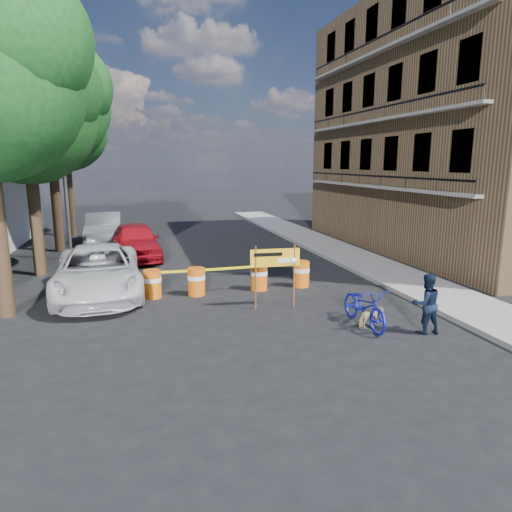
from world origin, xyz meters
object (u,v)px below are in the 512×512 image
barrel_far_left (152,283)px  barrel_mid_right (259,276)px  barrel_far_right (301,273)px  bicycle (365,288)px  sedan_red (136,241)px  barrel_mid_left (196,281)px  pedestrian (426,304)px  detour_sign (282,262)px  sedan_silver (104,229)px  dog (371,317)px  suv_white (98,272)px

barrel_far_left → barrel_mid_right: (3.53, 0.01, 0.00)m
barrel_far_right → bicycle: (0.22, -4.13, 0.57)m
barrel_far_right → barrel_mid_right: bearing=-179.1°
sedan_red → barrel_mid_left: bearing=-79.1°
barrel_mid_left → pedestrian: 7.09m
barrel_mid_left → detour_sign: 3.15m
barrel_far_left → detour_sign: bearing=-29.4°
barrel_mid_left → barrel_far_left: bearing=177.3°
barrel_far_left → sedan_silver: size_ratio=0.18×
barrel_far_right → sedan_red: size_ratio=0.19×
barrel_mid_left → sedan_silver: sedan_silver is taller
bicycle → barrel_far_left: bearing=140.5°
barrel_far_left → dog: 6.88m
barrel_mid_left → barrel_far_right: bearing=1.5°
barrel_far_left → sedan_red: sedan_red is taller
sedan_red → dog: bearing=-66.3°
detour_sign → bicycle: size_ratio=0.91×
barrel_far_right → sedan_red: bearing=130.8°
barrel_mid_left → barrel_mid_right: bearing=1.9°
barrel_far_right → sedan_silver: 12.92m
detour_sign → sedan_silver: (-5.70, 12.88, -0.57)m
barrel_far_left → sedan_red: bearing=94.1°
pedestrian → sedan_silver: bearing=-57.1°
barrel_far_right → pedestrian: pedestrian is taller
sedan_silver → barrel_mid_right: bearing=-63.1°
detour_sign → pedestrian: (2.87, -2.90, -0.62)m
bicycle → suv_white: size_ratio=0.36×
barrel_mid_left → suv_white: size_ratio=0.16×
barrel_far_right → bicycle: bearing=-86.9°
barrel_mid_left → bicycle: (3.89, -4.03, 0.57)m
detour_sign → sedan_silver: detour_sign is taller
barrel_far_left → pedestrian: 8.20m
pedestrian → suv_white: bearing=-30.3°
barrel_far_left → suv_white: size_ratio=0.16×
barrel_mid_left → sedan_red: (-1.85, 6.48, 0.34)m
pedestrian → dog: bearing=-27.7°
barrel_mid_right → detour_sign: (0.12, -2.07, 0.92)m
barrel_far_right → dog: size_ratio=1.36×
sedan_silver → barrel_far_right: bearing=-57.0°
detour_sign → sedan_red: bearing=119.5°
barrel_mid_left → detour_sign: size_ratio=0.47×
barrel_far_left → barrel_mid_right: bearing=0.1°
barrel_mid_right → suv_white: size_ratio=0.16×
barrel_mid_right → bicycle: bicycle is taller
dog → sedan_red: size_ratio=0.14×
detour_sign → suv_white: (-5.33, 2.78, -0.60)m
bicycle → sedan_silver: bicycle is taller
barrel_mid_right → bicycle: 4.50m
sedan_silver → barrel_mid_left: bearing=-72.9°
sedan_red → sedan_silver: (-1.59, 4.40, 0.01)m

